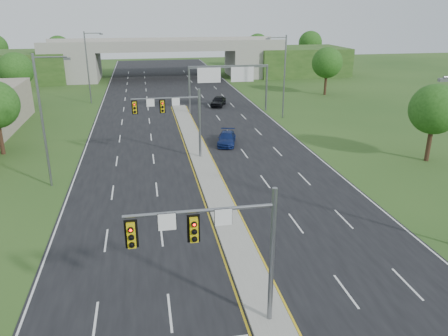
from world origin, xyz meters
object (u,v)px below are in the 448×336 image
signal_mast_far (176,113)px  car_far_b (227,138)px  signal_mast_near (224,240)px  sign_gantry (228,76)px  car_far_c (218,101)px  overpass (166,61)px

signal_mast_far → car_far_b: bearing=35.6°
signal_mast_near → car_far_b: bearing=78.8°
signal_mast_near → signal_mast_far: size_ratio=1.00×
car_far_b → signal_mast_near: bearing=-86.5°
signal_mast_far → sign_gantry: bearing=65.9°
signal_mast_near → car_far_c: (8.33, 49.25, -3.94)m
sign_gantry → signal_mast_near: bearing=-101.2°
signal_mast_far → overpass: 55.13m
overpass → car_far_c: overpass is taller
sign_gantry → car_far_c: sign_gantry is taller
car_far_b → signal_mast_far: bearing=-129.7°
overpass → car_far_b: bearing=-86.1°
signal_mast_near → overpass: size_ratio=0.09×
signal_mast_near → car_far_b: (5.77, 29.13, -4.04)m
car_far_b → car_far_c: car_far_c is taller
signal_mast_near → overpass: bearing=88.4°
sign_gantry → signal_mast_far: bearing=-114.1°
signal_mast_far → sign_gantry: signal_mast_far is taller
sign_gantry → car_far_c: (-0.62, 4.26, -4.46)m
sign_gantry → car_far_b: bearing=-101.3°
signal_mast_far → car_far_b: signal_mast_far is taller
signal_mast_far → sign_gantry: (8.95, 19.99, 0.51)m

